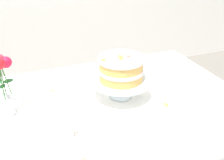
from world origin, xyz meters
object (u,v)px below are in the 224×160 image
at_px(cake_stand, 121,83).
at_px(layer_cake, 121,68).
at_px(teacup, 64,133).
at_px(dining_table, 108,123).
at_px(flower_vase, 2,88).

height_order(cake_stand, layer_cake, layer_cake).
bearing_deg(teacup, dining_table, 32.58).
distance_m(cake_stand, flower_vase, 0.55).
xyz_separation_m(layer_cake, flower_vase, (-0.54, 0.05, -0.03)).
distance_m(cake_stand, teacup, 0.40).
bearing_deg(dining_table, teacup, -147.42).
xyz_separation_m(dining_table, teacup, (-0.24, -0.15, 0.12)).
bearing_deg(cake_stand, dining_table, -146.49).
bearing_deg(dining_table, layer_cake, 33.55).
relative_size(cake_stand, teacup, 2.26).
distance_m(flower_vase, teacup, 0.36).
bearing_deg(layer_cake, flower_vase, 174.29).
height_order(cake_stand, flower_vase, flower_vase).
bearing_deg(layer_cake, dining_table, -146.45).
distance_m(dining_table, teacup, 0.31).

